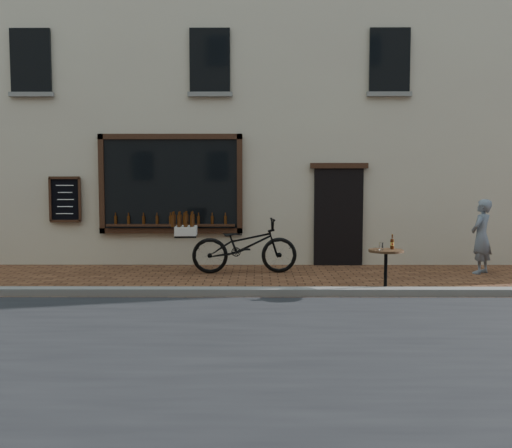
{
  "coord_description": "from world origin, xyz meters",
  "views": [
    {
      "loc": [
        0.08,
        -7.85,
        1.73
      ],
      "look_at": [
        0.04,
        1.2,
        1.1
      ],
      "focal_mm": 35.0,
      "sensor_mm": 36.0,
      "label": 1
    }
  ],
  "objects": [
    {
      "name": "bistro_table",
      "position": [
        2.2,
        0.35,
        0.52
      ],
      "size": [
        0.57,
        0.57,
        0.98
      ],
      "color": "black",
      "rests_on": "ground"
    },
    {
      "name": "shop_building",
      "position": [
        0.0,
        6.5,
        5.0
      ],
      "size": [
        28.0,
        6.2,
        10.0
      ],
      "color": "#C1B698",
      "rests_on": "ground"
    },
    {
      "name": "ground",
      "position": [
        0.0,
        0.0,
        0.0
      ],
      "size": [
        90.0,
        90.0,
        0.0
      ],
      "primitive_type": "plane",
      "color": "#552F1B",
      "rests_on": "ground"
    },
    {
      "name": "cargo_bicycle",
      "position": [
        -0.25,
        2.38,
        0.58
      ],
      "size": [
        2.59,
        0.92,
        1.22
      ],
      "rotation": [
        0.0,
        0.0,
        1.65
      ],
      "color": "black",
      "rests_on": "ground"
    },
    {
      "name": "pedestrian",
      "position": [
        4.66,
        2.35,
        0.76
      ],
      "size": [
        0.66,
        0.65,
        1.53
      ],
      "primitive_type": "imported",
      "rotation": [
        0.0,
        0.0,
        3.9
      ],
      "color": "slate",
      "rests_on": "ground"
    },
    {
      "name": "kerb",
      "position": [
        0.0,
        0.2,
        0.06
      ],
      "size": [
        90.0,
        0.25,
        0.12
      ],
      "primitive_type": "cube",
      "color": "slate",
      "rests_on": "ground"
    }
  ]
}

